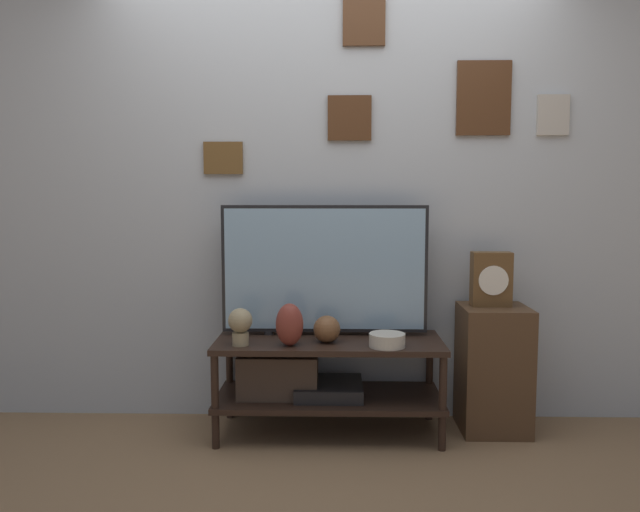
{
  "coord_description": "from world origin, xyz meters",
  "views": [
    {
      "loc": [
        0.03,
        -2.98,
        1.29
      ],
      "look_at": [
        -0.05,
        0.29,
        0.96
      ],
      "focal_mm": 35.0,
      "sensor_mm": 36.0,
      "label": 1
    }
  ],
  "objects_px": {
    "television": "(324,269)",
    "vase_urn_stoneware": "(290,325)",
    "vase_round_glass": "(327,329)",
    "decorative_bust": "(240,324)",
    "mantel_clock": "(491,279)",
    "vase_wide_bowl": "(387,340)"
  },
  "relations": [
    {
      "from": "television",
      "to": "vase_urn_stoneware",
      "type": "xyz_separation_m",
      "value": [
        -0.17,
        -0.25,
        -0.26
      ]
    },
    {
      "from": "vase_round_glass",
      "to": "vase_urn_stoneware",
      "type": "bearing_deg",
      "value": -158.1
    },
    {
      "from": "vase_round_glass",
      "to": "vase_urn_stoneware",
      "type": "height_order",
      "value": "vase_urn_stoneware"
    },
    {
      "from": "television",
      "to": "decorative_bust",
      "type": "relative_size",
      "value": 5.82
    },
    {
      "from": "mantel_clock",
      "to": "vase_urn_stoneware",
      "type": "bearing_deg",
      "value": -167.98
    },
    {
      "from": "television",
      "to": "mantel_clock",
      "type": "height_order",
      "value": "television"
    },
    {
      "from": "vase_wide_bowl",
      "to": "vase_urn_stoneware",
      "type": "bearing_deg",
      "value": 178.75
    },
    {
      "from": "vase_urn_stoneware",
      "to": "mantel_clock",
      "type": "xyz_separation_m",
      "value": [
        1.08,
        0.23,
        0.21
      ]
    },
    {
      "from": "television",
      "to": "vase_urn_stoneware",
      "type": "bearing_deg",
      "value": -125.16
    },
    {
      "from": "vase_wide_bowl",
      "to": "decorative_bust",
      "type": "xyz_separation_m",
      "value": [
        -0.75,
        0.01,
        0.08
      ]
    },
    {
      "from": "vase_wide_bowl",
      "to": "vase_urn_stoneware",
      "type": "xyz_separation_m",
      "value": [
        -0.5,
        0.01,
        0.08
      ]
    },
    {
      "from": "vase_round_glass",
      "to": "vase_wide_bowl",
      "type": "bearing_deg",
      "value": -15.81
    },
    {
      "from": "vase_round_glass",
      "to": "mantel_clock",
      "type": "distance_m",
      "value": 0.93
    },
    {
      "from": "decorative_bust",
      "to": "mantel_clock",
      "type": "relative_size",
      "value": 0.66
    },
    {
      "from": "vase_urn_stoneware",
      "to": "decorative_bust",
      "type": "height_order",
      "value": "vase_urn_stoneware"
    },
    {
      "from": "decorative_bust",
      "to": "mantel_clock",
      "type": "xyz_separation_m",
      "value": [
        1.33,
        0.23,
        0.2
      ]
    },
    {
      "from": "vase_wide_bowl",
      "to": "vase_urn_stoneware",
      "type": "height_order",
      "value": "vase_urn_stoneware"
    },
    {
      "from": "vase_wide_bowl",
      "to": "decorative_bust",
      "type": "bearing_deg",
      "value": 179.21
    },
    {
      "from": "vase_round_glass",
      "to": "decorative_bust",
      "type": "distance_m",
      "value": 0.45
    },
    {
      "from": "vase_round_glass",
      "to": "mantel_clock",
      "type": "relative_size",
      "value": 0.48
    },
    {
      "from": "television",
      "to": "vase_round_glass",
      "type": "height_order",
      "value": "television"
    },
    {
      "from": "vase_urn_stoneware",
      "to": "decorative_bust",
      "type": "relative_size",
      "value": 1.14
    }
  ]
}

